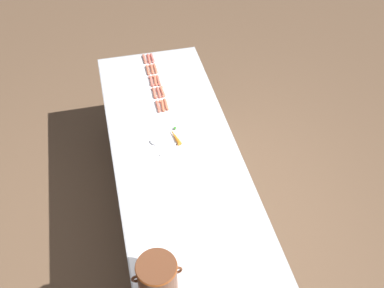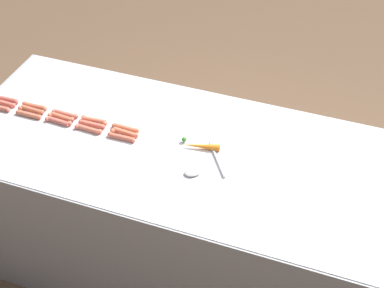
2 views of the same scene
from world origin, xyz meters
name	(u,v)px [view 1 (image 1 of 2)]	position (x,y,z in m)	size (l,w,h in m)	color
ground_plane	(178,225)	(0.00, 0.00, 0.00)	(20.00, 20.00, 0.00)	brown
griddle_counter	(177,191)	(0.00, 0.00, 0.44)	(0.87, 2.49, 0.88)	#9EA0A5
hot_dog_0	(152,58)	(-0.03, -1.14, 0.90)	(0.03, 0.14, 0.02)	#BF5A4F
hot_dog_1	(155,69)	(-0.03, -0.98, 0.90)	(0.03, 0.14, 0.02)	#C3684D
hot_dog_2	(158,80)	(-0.03, -0.81, 0.90)	(0.03, 0.14, 0.02)	#C06250
hot_dog_3	(162,92)	(-0.03, -0.66, 0.90)	(0.03, 0.14, 0.02)	#C46348
hot_dog_4	(166,104)	(-0.03, -0.50, 0.90)	(0.03, 0.14, 0.02)	#C66548
hot_dog_5	(149,59)	(0.00, -1.13, 0.90)	(0.03, 0.14, 0.02)	#CB604F
hot_dog_6	(151,69)	(0.00, -0.98, 0.90)	(0.03, 0.14, 0.02)	#C16448
hot_dog_7	(155,80)	(0.00, -0.81, 0.90)	(0.03, 0.14, 0.02)	#C2654A
hot_dog_8	(158,92)	(0.00, -0.65, 0.90)	(0.03, 0.14, 0.02)	#CC604F
hot_dog_9	(162,106)	(0.00, -0.49, 0.90)	(0.03, 0.14, 0.02)	#CC6748
hot_dog_10	(144,59)	(0.04, -1.14, 0.90)	(0.03, 0.14, 0.02)	#CA644F
hot_dog_11	(148,70)	(0.04, -0.97, 0.90)	(0.02, 0.14, 0.02)	#C9664A
hot_dog_12	(151,81)	(0.03, -0.81, 0.90)	(0.03, 0.14, 0.02)	#C86051
hot_dog_13	(154,93)	(0.04, -0.65, 0.90)	(0.03, 0.14, 0.02)	#C6644D
hot_dog_14	(158,106)	(0.04, -0.49, 0.90)	(0.03, 0.14, 0.02)	#C35D48
bean_pot	(157,276)	(0.29, 0.96, 1.00)	(0.27, 0.22, 0.22)	#562D19
serving_spoon	(160,144)	(0.10, -0.09, 0.89)	(0.24, 0.18, 0.02)	#B7B7BC
carrot	(175,136)	(-0.02, -0.14, 0.90)	(0.07, 0.18, 0.03)	orange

